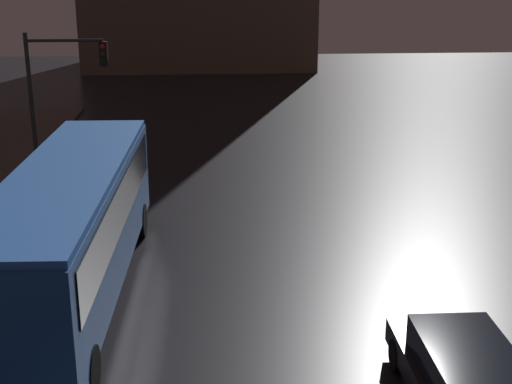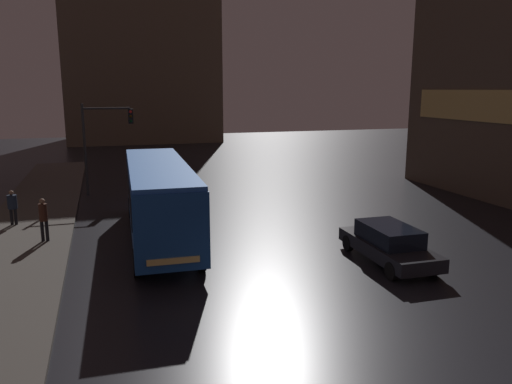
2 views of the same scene
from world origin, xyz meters
name	(u,v)px [view 2 (image 2 of 2)]	position (x,y,z in m)	size (l,w,h in m)	color
ground_plane	(319,324)	(0.00, 0.00, 0.00)	(120.00, 120.00, 0.00)	black
sidewalk_left	(20,245)	(-9.00, 10.00, 0.07)	(4.00, 48.00, 0.15)	#47423D
building_far_backdrop	(140,44)	(-0.36, 53.51, 11.82)	(18.07, 12.00, 23.63)	brown
bus_near	(159,193)	(-3.32, 9.34, 2.05)	(2.86, 11.38, 3.32)	#194793
car_taxi	(389,243)	(4.54, 3.87, 0.74)	(1.93, 4.72, 1.43)	black
pedestrian_near	(43,217)	(-8.02, 10.02, 1.21)	(0.46, 0.46, 1.82)	black
pedestrian_mid	(12,204)	(-9.68, 13.23, 1.14)	(0.55, 0.55, 1.64)	black
traffic_light_main	(103,133)	(-5.46, 19.94, 3.77)	(3.02, 0.35, 5.56)	#2D2D2D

